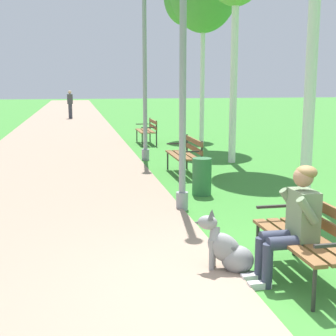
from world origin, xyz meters
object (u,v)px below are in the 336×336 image
litter_bin (202,177)px  pedestrian_distant (70,105)px  person_seated_on_near_bench (293,220)px  park_bench_near (310,233)px  lamp_post_mid (145,71)px  lamp_post_near (183,90)px  dog_grey (228,250)px  park_bench_far (148,129)px  park_bench_mid (186,152)px

litter_bin → pedestrian_distant: 19.98m
person_seated_on_near_bench → litter_bin: 4.01m
park_bench_near → lamp_post_mid: bearing=93.8°
park_bench_near → litter_bin: bearing=91.5°
park_bench_near → lamp_post_near: (-0.70, 3.00, 1.45)m
dog_grey → pedestrian_distant: bearing=94.6°
park_bench_near → person_seated_on_near_bench: size_ratio=1.20×
person_seated_on_near_bench → litter_bin: bearing=88.5°
person_seated_on_near_bench → park_bench_near: bearing=7.4°
lamp_post_mid → pedestrian_distant: lamp_post_mid is taller
person_seated_on_near_bench → lamp_post_near: lamp_post_near is taller
lamp_post_near → litter_bin: bearing=58.1°
litter_bin → pedestrian_distant: size_ratio=0.42×
dog_grey → pedestrian_distant: pedestrian_distant is taller
lamp_post_near → lamp_post_mid: 5.20m
park_bench_far → litter_bin: (-0.16, -7.69, -0.16)m
park_bench_far → lamp_post_mid: bearing=-99.9°
park_bench_mid → dog_grey: 5.75m
park_bench_far → person_seated_on_near_bench: (-0.26, -11.68, 0.17)m
lamp_post_near → lamp_post_mid: size_ratio=0.82×
person_seated_on_near_bench → dog_grey: 0.80m
park_bench_mid → lamp_post_mid: (-0.63, 2.17, 1.88)m
park_bench_far → dog_grey: 11.36m
person_seated_on_near_bench → litter_bin: size_ratio=1.79×
park_bench_near → litter_bin: park_bench_near is taller
dog_grey → litter_bin: bearing=79.3°
person_seated_on_near_bench → lamp_post_mid: size_ratio=0.27×
park_bench_mid → park_bench_far: (-0.02, 5.65, 0.00)m
person_seated_on_near_bench → lamp_post_mid: bearing=92.4°
park_bench_mid → dog_grey: (-0.86, -5.68, -0.25)m
park_bench_near → person_seated_on_near_bench: person_seated_on_near_bench is taller
park_bench_mid → person_seated_on_near_bench: 6.05m
park_bench_far → pedestrian_distant: 12.42m
person_seated_on_near_bench → lamp_post_mid: lamp_post_mid is taller
lamp_post_mid → park_bench_mid: bearing=-74.0°
park_bench_far → person_seated_on_near_bench: size_ratio=1.20×
lamp_post_near → litter_bin: 1.97m
park_bench_near → person_seated_on_near_bench: (-0.21, -0.03, 0.17)m
dog_grey → lamp_post_mid: bearing=88.3°
park_bench_near → pedestrian_distant: pedestrian_distant is taller
lamp_post_mid → park_bench_near: bearing=-86.2°
park_bench_near → litter_bin: size_ratio=2.14×
park_bench_near → lamp_post_mid: lamp_post_mid is taller
park_bench_mid → park_bench_far: 5.65m
park_bench_mid → pedestrian_distant: size_ratio=0.91×
park_bench_mid → lamp_post_mid: bearing=106.0°
person_seated_on_near_bench → lamp_post_mid: (-0.34, 8.21, 1.71)m
park_bench_near → park_bench_mid: 6.01m
park_bench_mid → lamp_post_mid: lamp_post_mid is taller
pedestrian_distant → lamp_post_near: bearing=-84.6°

